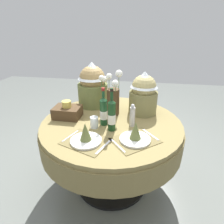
{
  "coord_description": "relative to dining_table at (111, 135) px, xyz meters",
  "views": [
    {
      "loc": [
        0.26,
        -1.55,
        1.56
      ],
      "look_at": [
        0.0,
        0.03,
        0.82
      ],
      "focal_mm": 30.59,
      "sensor_mm": 36.0,
      "label": 1
    }
  ],
  "objects": [
    {
      "name": "flower_vase",
      "position": [
        -0.02,
        0.16,
        0.33
      ],
      "size": [
        0.21,
        0.19,
        0.44
      ],
      "color": "#47331E",
      "rests_on": "dining_table"
    },
    {
      "name": "dining_table",
      "position": [
        0.0,
        0.0,
        0.0
      ],
      "size": [
        1.31,
        1.31,
        0.74
      ],
      "color": "olive",
      "rests_on": "ground"
    },
    {
      "name": "gift_tub_back_right",
      "position": [
        0.28,
        0.25,
        0.37
      ],
      "size": [
        0.28,
        0.28,
        0.42
      ],
      "color": "olive",
      "rests_on": "dining_table"
    },
    {
      "name": "tumbler_near_right",
      "position": [
        -0.13,
        -0.14,
        0.2
      ],
      "size": [
        0.07,
        0.07,
        0.1
      ],
      "primitive_type": "cylinder",
      "color": "silver",
      "rests_on": "dining_table"
    },
    {
      "name": "place_setting_left",
      "position": [
        -0.13,
        -0.37,
        0.2
      ],
      "size": [
        0.41,
        0.36,
        0.16
      ],
      "color": "brown",
      "rests_on": "dining_table"
    },
    {
      "name": "wine_bottle_centre",
      "position": [
        -0.06,
        -0.07,
        0.28
      ],
      "size": [
        0.07,
        0.07,
        0.34
      ],
      "color": "#194223",
      "rests_on": "dining_table"
    },
    {
      "name": "ground",
      "position": [
        0.0,
        0.0,
        -0.59
      ],
      "size": [
        8.0,
        8.0,
        0.0
      ],
      "primitive_type": "plane",
      "color": "slate"
    },
    {
      "name": "woven_basket_side_left",
      "position": [
        -0.43,
        0.02,
        0.21
      ],
      "size": [
        0.25,
        0.19,
        0.17
      ],
      "color": "#47331E",
      "rests_on": "dining_table"
    },
    {
      "name": "pepper_mill",
      "position": [
        0.19,
        -0.06,
        0.25
      ],
      "size": [
        0.05,
        0.05,
        0.21
      ],
      "color": "#B7B2AD",
      "rests_on": "dining_table"
    },
    {
      "name": "gift_tub_back_left",
      "position": [
        -0.27,
        0.36,
        0.4
      ],
      "size": [
        0.32,
        0.32,
        0.47
      ],
      "color": "olive",
      "rests_on": "dining_table"
    },
    {
      "name": "wine_bottle_left",
      "position": [
        0.03,
        -0.15,
        0.29
      ],
      "size": [
        0.07,
        0.07,
        0.37
      ],
      "color": "#143819",
      "rests_on": "dining_table"
    },
    {
      "name": "place_setting_right",
      "position": [
        0.23,
        -0.28,
        0.2
      ],
      "size": [
        0.43,
        0.42,
        0.16
      ],
      "color": "brown",
      "rests_on": "dining_table"
    }
  ]
}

